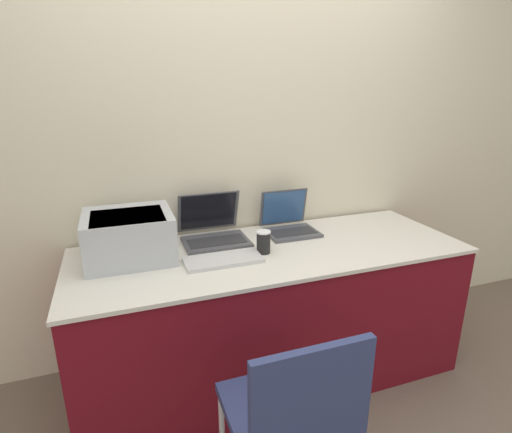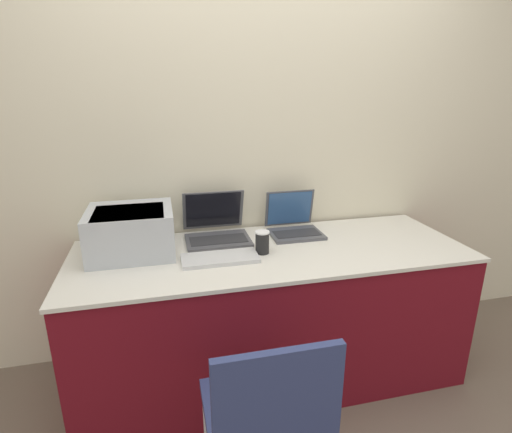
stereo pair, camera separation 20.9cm
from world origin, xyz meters
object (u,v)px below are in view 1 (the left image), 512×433
object	(u,v)px
external_keyboard	(223,260)
chair	(293,415)
coffee_cup	(263,242)
printer	(129,234)
laptop_left	(213,230)
laptop_right	(289,223)

from	to	relation	value
external_keyboard	chair	xyz separation A→B (m)	(0.04, -0.76, -0.28)
external_keyboard	coffee_cup	bearing A→B (deg)	9.68
printer	external_keyboard	bearing A→B (deg)	-24.85
coffee_cup	printer	bearing A→B (deg)	166.36
laptop_left	chair	world-z (taller)	laptop_left
laptop_left	external_keyboard	xyz separation A→B (m)	(-0.03, -0.31, -0.05)
laptop_right	chair	xyz separation A→B (m)	(-0.44, -1.04, -0.33)
printer	coffee_cup	size ratio (longest dim) A/B	3.56
external_keyboard	chair	world-z (taller)	chair
laptop_right	external_keyboard	distance (m)	0.57
coffee_cup	chair	world-z (taller)	coffee_cup
external_keyboard	coffee_cup	xyz separation A→B (m)	(0.23, 0.04, 0.05)
external_keyboard	chair	bearing A→B (deg)	-86.87
printer	coffee_cup	distance (m)	0.68
coffee_cup	chair	bearing A→B (deg)	-103.24
chair	laptop_right	bearing A→B (deg)	66.99
laptop_left	external_keyboard	world-z (taller)	laptop_left
laptop_right	coffee_cup	distance (m)	0.36
coffee_cup	chair	xyz separation A→B (m)	(-0.19, -0.79, -0.33)
laptop_left	laptop_right	distance (m)	0.46
laptop_left	coffee_cup	world-z (taller)	laptop_left
printer	chair	size ratio (longest dim) A/B	0.49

